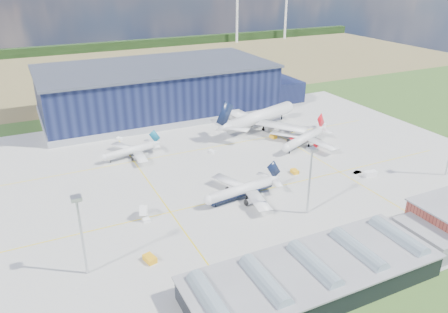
% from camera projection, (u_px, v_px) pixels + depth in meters
% --- Properties ---
extents(ground, '(600.00, 600.00, 0.00)m').
position_uv_depth(ground, '(237.00, 182.00, 163.41)').
color(ground, '#355821').
rests_on(ground, ground).
extents(apron, '(220.00, 160.00, 0.08)m').
position_uv_depth(apron, '(226.00, 171.00, 171.65)').
color(apron, gray).
rests_on(apron, ground).
extents(farmland, '(600.00, 220.00, 0.01)m').
position_uv_depth(farmland, '(109.00, 68.00, 344.83)').
color(farmland, olive).
rests_on(farmland, ground).
extents(treeline, '(600.00, 8.00, 8.00)m').
position_uv_depth(treeline, '(90.00, 48.00, 409.20)').
color(treeline, black).
rests_on(treeline, ground).
extents(hangar, '(145.00, 62.00, 26.10)m').
position_uv_depth(hangar, '(162.00, 91.00, 238.06)').
color(hangar, '#101636').
rests_on(hangar, ground).
extents(glass_concourse, '(78.00, 23.00, 8.60)m').
position_uv_depth(glass_concourse, '(325.00, 271.00, 109.88)').
color(glass_concourse, black).
rests_on(glass_concourse, ground).
extents(light_mast_west, '(2.60, 2.60, 23.00)m').
position_uv_depth(light_mast_west, '(80.00, 223.00, 108.52)').
color(light_mast_west, '#B6B9BD').
rests_on(light_mast_west, ground).
extents(light_mast_center, '(2.60, 2.60, 23.00)m').
position_uv_depth(light_mast_center, '(310.00, 171.00, 136.49)').
color(light_mast_center, '#B6B9BD').
rests_on(light_mast_center, ground).
extents(airliner_navy, '(36.35, 35.74, 10.66)m').
position_uv_depth(airliner_navy, '(241.00, 185.00, 149.39)').
color(airliner_navy, white).
rests_on(airliner_navy, ground).
extents(airliner_red, '(45.92, 45.53, 11.42)m').
position_uv_depth(airliner_red, '(303.00, 135.00, 193.03)').
color(airliner_red, white).
rests_on(airliner_red, ground).
extents(airliner_widebody, '(71.90, 71.15, 18.46)m').
position_uv_depth(airliner_widebody, '(260.00, 110.00, 214.01)').
color(airliner_widebody, white).
rests_on(airliner_widebody, ground).
extents(airliner_regional, '(33.88, 33.42, 9.24)m').
position_uv_depth(airliner_regional, '(129.00, 147.00, 182.43)').
color(airliner_regional, white).
rests_on(airliner_regional, ground).
extents(gse_tug_a, '(3.35, 4.49, 1.67)m').
position_uv_depth(gse_tug_a, '(150.00, 259.00, 119.03)').
color(gse_tug_a, '#F8AC15').
rests_on(gse_tug_a, ground).
extents(gse_tug_b, '(2.54, 3.56, 1.46)m').
position_uv_depth(gse_tug_b, '(295.00, 172.00, 169.86)').
color(gse_tug_b, '#F8AC15').
rests_on(gse_tug_b, ground).
extents(gse_van_a, '(5.27, 2.85, 2.19)m').
position_uv_depth(gse_van_a, '(370.00, 174.00, 167.14)').
color(gse_van_a, white).
rests_on(gse_van_a, ground).
extents(gse_cart_a, '(2.79, 3.24, 1.18)m').
position_uv_depth(gse_cart_a, '(212.00, 152.00, 188.49)').
color(gse_cart_a, white).
rests_on(gse_cart_a, ground).
extents(gse_van_b, '(4.09, 5.15, 2.15)m').
position_uv_depth(gse_van_b, '(321.00, 125.00, 218.92)').
color(gse_van_b, white).
rests_on(gse_van_b, ground).
extents(gse_tug_c, '(2.65, 3.71, 1.49)m').
position_uv_depth(gse_tug_c, '(273.00, 137.00, 204.58)').
color(gse_tug_c, '#F8AC15').
rests_on(gse_tug_c, ground).
extents(gse_cart_b, '(3.17, 3.32, 1.20)m').
position_uv_depth(gse_cart_b, '(119.00, 139.00, 202.50)').
color(gse_cart_b, white).
rests_on(gse_cart_b, ground).
extents(airstair, '(3.92, 5.73, 3.40)m').
position_uv_depth(airstair, '(144.00, 213.00, 139.45)').
color(airstair, white).
rests_on(airstair, ground).
extents(car_a, '(3.73, 1.53, 1.27)m').
position_uv_depth(car_a, '(320.00, 247.00, 124.22)').
color(car_a, '#99999E').
rests_on(car_a, ground).
extents(car_b, '(3.55, 1.38, 1.15)m').
position_uv_depth(car_b, '(358.00, 172.00, 169.81)').
color(car_b, '#99999E').
rests_on(car_b, ground).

